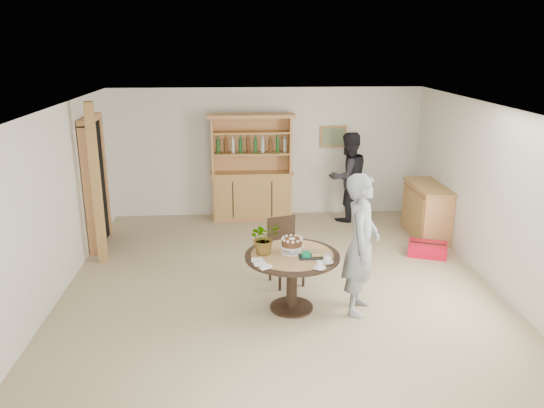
{
  "coord_description": "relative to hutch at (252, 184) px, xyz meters",
  "views": [
    {
      "loc": [
        -0.55,
        -6.68,
        3.31
      ],
      "look_at": [
        -0.07,
        0.71,
        1.05
      ],
      "focal_mm": 35.0,
      "sensor_mm": 36.0,
      "label": 1
    }
  ],
  "objects": [
    {
      "name": "dining_chair",
      "position": [
        0.38,
        -2.93,
        -0.15
      ],
      "size": [
        0.53,
        0.53,
        0.95
      ],
      "rotation": [
        0.0,
        0.0,
        0.33
      ],
      "color": "black",
      "rests_on": "ground"
    },
    {
      "name": "red_suitcase",
      "position": [
        2.78,
        -2.11,
        -0.59
      ],
      "size": [
        0.7,
        0.59,
        0.21
      ],
      "rotation": [
        0.0,
        0.0,
        -0.36
      ],
      "color": "red",
      "rests_on": "ground"
    },
    {
      "name": "napkins",
      "position": [
        -0.01,
        -4.07,
        0.09
      ],
      "size": [
        0.24,
        0.33,
        0.03
      ],
      "color": "white",
      "rests_on": "dining_table"
    },
    {
      "name": "teen_boy",
      "position": [
        1.25,
        -3.85,
        0.22
      ],
      "size": [
        0.63,
        0.77,
        1.81
      ],
      "primitive_type": "imported",
      "rotation": [
        0.0,
        0.0,
        1.22
      ],
      "color": "gray",
      "rests_on": "ground"
    },
    {
      "name": "sideboard",
      "position": [
        3.04,
        -1.24,
        -0.22
      ],
      "size": [
        0.54,
        1.26,
        0.94
      ],
      "color": "tan",
      "rests_on": "ground"
    },
    {
      "name": "gift_tray",
      "position": [
        0.62,
        -3.88,
        0.1
      ],
      "size": [
        0.3,
        0.2,
        0.08
      ],
      "color": "black",
      "rests_on": "dining_table"
    },
    {
      "name": "adult_person",
      "position": [
        1.82,
        -0.24,
        0.17
      ],
      "size": [
        1.03,
        0.94,
        1.71
      ],
      "primitive_type": "imported",
      "rotation": [
        0.0,
        0.0,
        3.59
      ],
      "color": "black",
      "rests_on": "ground"
    },
    {
      "name": "coffee_cup_b",
      "position": [
        0.68,
        -4.2,
        0.11
      ],
      "size": [
        0.15,
        0.15,
        0.08
      ],
      "color": "white",
      "rests_on": "dining_table"
    },
    {
      "name": "hutch",
      "position": [
        0.0,
        0.0,
        0.0
      ],
      "size": [
        1.62,
        0.54,
        2.04
      ],
      "color": "tan",
      "rests_on": "ground"
    },
    {
      "name": "pine_post",
      "position": [
        -2.4,
        -2.04,
        0.56
      ],
      "size": [
        0.12,
        0.12,
        2.5
      ],
      "primitive_type": "cube",
      "color": "#AC8048",
      "rests_on": "ground"
    },
    {
      "name": "coffee_cup_a",
      "position": [
        0.8,
        -4.03,
        0.11
      ],
      "size": [
        0.15,
        0.15,
        0.09
      ],
      "color": "white",
      "rests_on": "dining_table"
    },
    {
      "name": "ground",
      "position": [
        0.3,
        -3.24,
        -0.69
      ],
      "size": [
        7.0,
        7.0,
        0.0
      ],
      "primitive_type": "plane",
      "color": "tan",
      "rests_on": "ground"
    },
    {
      "name": "dining_table",
      "position": [
        0.4,
        -3.75,
        -0.08
      ],
      "size": [
        1.2,
        1.2,
        0.76
      ],
      "color": "black",
      "rests_on": "ground"
    },
    {
      "name": "flower_vase",
      "position": [
        0.05,
        -3.7,
        0.28
      ],
      "size": [
        0.47,
        0.44,
        0.42
      ],
      "primitive_type": "imported",
      "rotation": [
        0.0,
        0.0,
        0.35
      ],
      "color": "#3F7233",
      "rests_on": "dining_table"
    },
    {
      "name": "birthday_cake",
      "position": [
        0.4,
        -3.7,
        0.19
      ],
      "size": [
        0.3,
        0.3,
        0.2
      ],
      "color": "white",
      "rests_on": "dining_table"
    },
    {
      "name": "doorway",
      "position": [
        -2.63,
        -1.24,
        0.42
      ],
      "size": [
        0.13,
        1.1,
        2.18
      ],
      "color": "black",
      "rests_on": "ground"
    },
    {
      "name": "room_shell",
      "position": [
        0.3,
        -3.23,
        1.05
      ],
      "size": [
        6.04,
        7.04,
        2.52
      ],
      "color": "white",
      "rests_on": "ground"
    }
  ]
}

